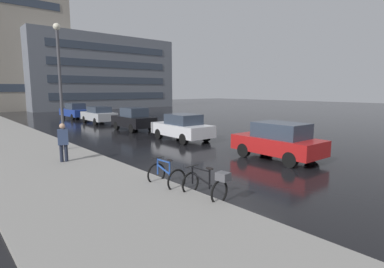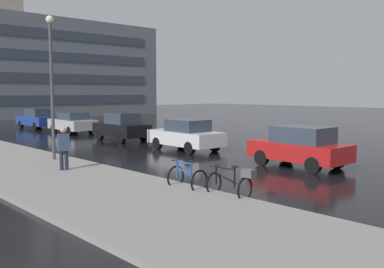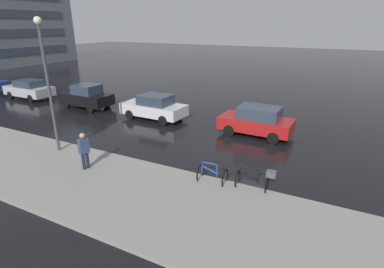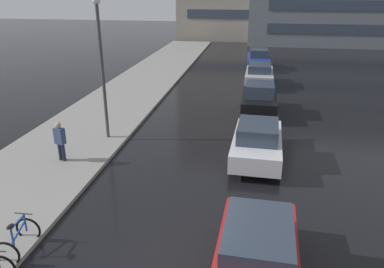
# 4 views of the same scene
# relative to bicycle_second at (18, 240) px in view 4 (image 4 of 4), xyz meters

# --- Properties ---
(ground_plane) EXTENTS (140.00, 140.00, 0.00)m
(ground_plane) POSITION_rel_bicycle_second_xyz_m (3.89, 0.06, -0.40)
(ground_plane) COLOR black
(sidewalk_kerb) EXTENTS (4.80, 60.00, 0.14)m
(sidewalk_kerb) POSITION_rel_bicycle_second_xyz_m (-2.11, 10.06, -0.33)
(sidewalk_kerb) COLOR gray
(sidewalk_kerb) RESTS_ON ground
(bicycle_second) EXTENTS (0.77, 1.12, 0.98)m
(bicycle_second) POSITION_rel_bicycle_second_xyz_m (0.00, 0.00, 0.00)
(bicycle_second) COLOR black
(bicycle_second) RESTS_ON ground
(car_red) EXTENTS (2.01, 4.03, 1.66)m
(car_red) POSITION_rel_bicycle_second_xyz_m (6.15, -0.03, 0.44)
(car_red) COLOR #AD1919
(car_red) RESTS_ON ground
(car_white) EXTENTS (2.03, 4.29, 1.62)m
(car_white) POSITION_rel_bicycle_second_xyz_m (6.12, 6.76, 0.41)
(car_white) COLOR silver
(car_white) RESTS_ON ground
(car_black) EXTENTS (1.87, 3.97, 1.75)m
(car_black) POSITION_rel_bicycle_second_xyz_m (6.19, 12.79, 0.45)
(car_black) COLOR black
(car_black) RESTS_ON ground
(car_silver) EXTENTS (1.93, 4.23, 1.56)m
(car_silver) POSITION_rel_bicycle_second_xyz_m (6.19, 19.18, 0.40)
(car_silver) COLOR #B2B5BA
(car_silver) RESTS_ON ground
(car_blue) EXTENTS (1.97, 4.37, 1.68)m
(car_blue) POSITION_rel_bicycle_second_xyz_m (6.10, 25.06, 0.43)
(car_blue) COLOR navy
(car_blue) RESTS_ON ground
(pedestrian) EXTENTS (0.45, 0.34, 1.74)m
(pedestrian) POSITION_rel_bicycle_second_xyz_m (-1.45, 5.19, 0.58)
(pedestrian) COLOR #1E2333
(pedestrian) RESTS_ON ground
(streetlamp) EXTENTS (0.33, 0.33, 6.21)m
(streetlamp) POSITION_rel_bicycle_second_xyz_m (-0.60, 7.84, 3.29)
(streetlamp) COLOR #424247
(streetlamp) RESTS_ON ground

